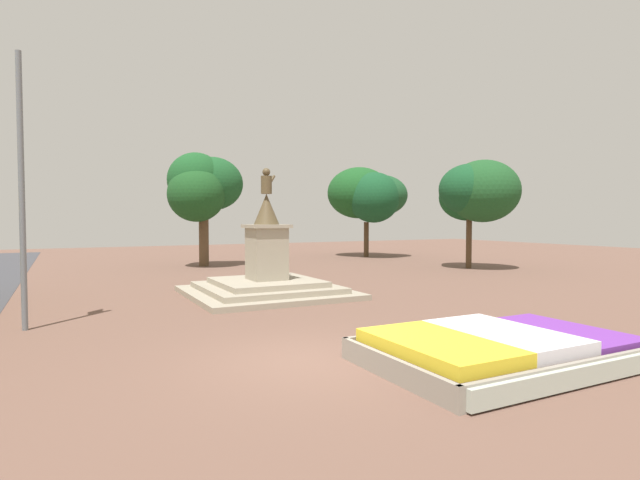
# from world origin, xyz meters

# --- Properties ---
(ground_plane) EXTENTS (86.78, 86.78, 0.00)m
(ground_plane) POSITION_xyz_m (0.00, 0.00, 0.00)
(ground_plane) COLOR brown
(flower_planter) EXTENTS (5.22, 3.36, 0.61)m
(flower_planter) POSITION_xyz_m (3.14, -1.78, 0.27)
(flower_planter) COLOR #38281C
(flower_planter) RESTS_ON ground_plane
(statue_monument) EXTENTS (5.39, 5.39, 4.51)m
(statue_monument) POSITION_xyz_m (2.26, 8.10, 0.68)
(statue_monument) COLOR #9D937F
(statue_monument) RESTS_ON ground_plane
(banner_pole) EXTENTS (0.14, 0.67, 6.74)m
(banner_pole) POSITION_xyz_m (-5.03, 5.59, 3.56)
(banner_pole) COLOR slate
(banner_pole) RESTS_ON ground_plane
(park_tree_far_left) EXTENTS (5.16, 5.79, 6.43)m
(park_tree_far_left) POSITION_xyz_m (15.22, 21.53, 4.43)
(park_tree_far_left) COLOR #4C3823
(park_tree_far_left) RESTS_ON ground_plane
(park_tree_behind_statue) EXTENTS (4.37, 3.91, 6.47)m
(park_tree_behind_statue) POSITION_xyz_m (2.87, 19.76, 4.55)
(park_tree_behind_statue) COLOR brown
(park_tree_behind_statue) RESTS_ON ground_plane
(park_tree_far_right) EXTENTS (4.14, 4.70, 5.89)m
(park_tree_far_right) POSITION_xyz_m (15.76, 11.73, 4.16)
(park_tree_far_right) COLOR #4C3823
(park_tree_far_right) RESTS_ON ground_plane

